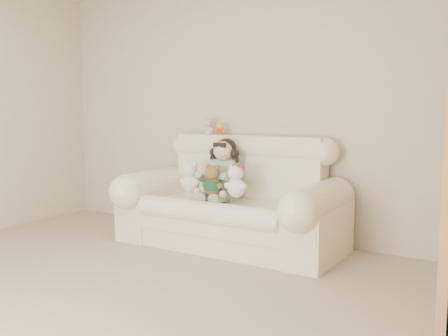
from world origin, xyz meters
The scene contains 10 objects.
floor centered at (0.00, 0.00, 0.00)m, with size 5.00×5.00×0.00m, color tan.
wall_back centered at (0.00, 2.50, 1.30)m, with size 4.50×4.50×0.00m, color beige.
wall_right centered at (2.25, 0.00, 1.30)m, with size 5.00×5.00×0.00m, color beige.
sofa centered at (0.21, 2.00, 0.52)m, with size 2.10×0.95×1.03m, color #FFECCD, non-canonical shape.
seated_child centered at (0.10, 2.08, 0.72)m, with size 0.36×0.44×0.60m, color #2D682F, non-canonical shape.
brown_teddy centered at (0.14, 1.83, 0.67)m, with size 0.21×0.16×0.33m, color brown, non-canonical shape.
white_cat centered at (0.36, 1.86, 0.67)m, with size 0.22×0.17×0.35m, color white, non-canonical shape.
cream_teddy centered at (-0.15, 1.88, 0.67)m, with size 0.22×0.17×0.35m, color white, non-canonical shape.
yellow_mini_bear centered at (-0.12, 2.36, 1.10)m, with size 0.11×0.08×0.17m, color gold, non-canonical shape.
grey_mini_plush centered at (-0.27, 2.37, 1.11)m, with size 0.13×0.10×0.21m, color #BBBAC1, non-canonical shape.
Camera 1 is at (2.60, -1.95, 1.27)m, focal length 40.17 mm.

